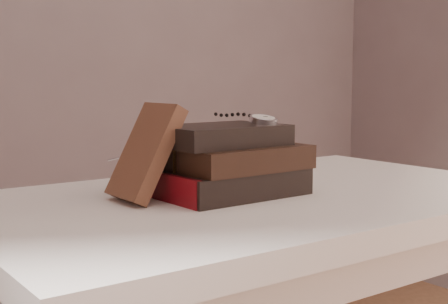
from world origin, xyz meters
TOP-DOWN VIEW (x-y plane):
  - table at (0.00, 0.35)m, footprint 1.00×0.60m
  - book_stack at (-0.06, 0.36)m, footprint 0.25×0.18m
  - journal at (-0.20, 0.40)m, footprint 0.10×0.11m
  - pocket_watch at (0.01, 0.36)m, footprint 0.05×0.15m
  - eyeglasses at (-0.15, 0.44)m, footprint 0.10×0.12m

SIDE VIEW (x-z plane):
  - table at x=0.00m, z-range 0.28..1.03m
  - book_stack at x=-0.06m, z-range 0.75..0.87m
  - eyeglasses at x=-0.15m, z-range 0.79..0.84m
  - journal at x=-0.20m, z-range 0.75..0.91m
  - pocket_watch at x=0.01m, z-range 0.87..0.89m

